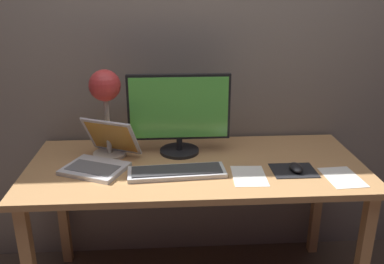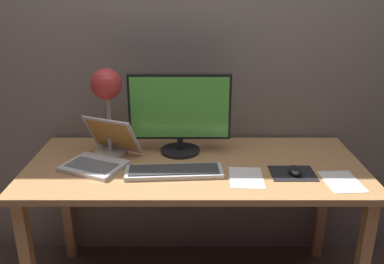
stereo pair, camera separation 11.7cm
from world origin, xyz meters
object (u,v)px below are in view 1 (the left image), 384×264
at_px(monitor, 179,112).
at_px(mouse, 296,167).
at_px(laptop, 103,153).
at_px(keyboard_main, 177,172).
at_px(desk_lamp, 105,94).

distance_m(monitor, mouse, 0.62).
relative_size(laptop, mouse, 4.21).
relative_size(keyboard_main, mouse, 4.67).
bearing_deg(monitor, desk_lamp, -177.39).
bearing_deg(laptop, mouse, -8.62).
height_order(laptop, desk_lamp, desk_lamp).
relative_size(desk_lamp, mouse, 4.53).
height_order(monitor, desk_lamp, desk_lamp).
bearing_deg(laptop, desk_lamp, 81.70).
xyz_separation_m(laptop, desk_lamp, (0.02, 0.11, 0.26)).
distance_m(keyboard_main, laptop, 0.37).
distance_m(desk_lamp, mouse, 0.96).
relative_size(keyboard_main, desk_lamp, 1.03).
bearing_deg(desk_lamp, mouse, -15.57).
xyz_separation_m(keyboard_main, mouse, (0.55, -0.00, 0.01)).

